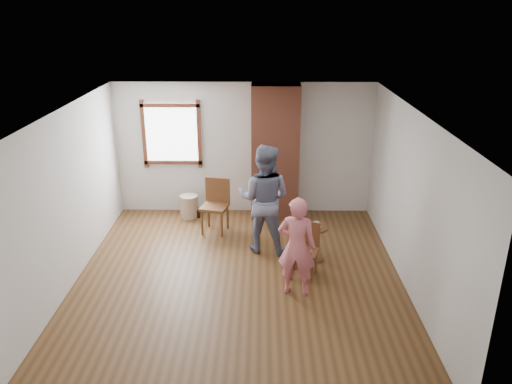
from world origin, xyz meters
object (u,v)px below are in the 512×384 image
(stoneware_crock, at_px, (189,206))
(man, at_px, (264,199))
(side_table, at_px, (315,238))
(dining_chair_left, at_px, (216,202))
(dining_chair_right, at_px, (305,247))
(person_pink, at_px, (297,247))

(stoneware_crock, xyz_separation_m, man, (1.47, -1.36, 0.71))
(side_table, distance_m, man, 1.05)
(side_table, bearing_deg, dining_chair_left, 146.50)
(dining_chair_left, height_order, dining_chair_right, dining_chair_left)
(stoneware_crock, distance_m, dining_chair_right, 3.05)
(dining_chair_right, height_order, side_table, dining_chair_right)
(dining_chair_left, relative_size, man, 0.53)
(dining_chair_left, xyz_separation_m, man, (0.89, -0.77, 0.38))
(dining_chair_left, xyz_separation_m, side_table, (1.72, -1.14, -0.15))
(stoneware_crock, distance_m, side_table, 2.88)
(dining_chair_right, height_order, person_pink, person_pink)
(man, height_order, person_pink, man)
(side_table, height_order, person_pink, person_pink)
(dining_chair_left, distance_m, person_pink, 2.53)
(stoneware_crock, relative_size, side_table, 0.75)
(stoneware_crock, bearing_deg, dining_chair_right, -46.11)
(man, bearing_deg, stoneware_crock, -27.76)
(dining_chair_right, xyz_separation_m, side_table, (0.20, 0.47, -0.07))
(dining_chair_right, distance_m, person_pink, 0.63)
(dining_chair_left, bearing_deg, dining_chair_right, -33.93)
(stoneware_crock, height_order, dining_chair_right, dining_chair_right)
(person_pink, bearing_deg, stoneware_crock, -43.06)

